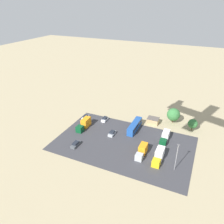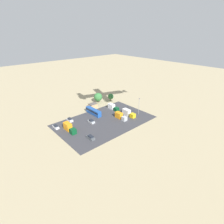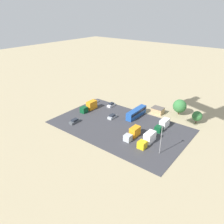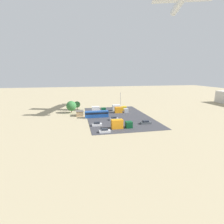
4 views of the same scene
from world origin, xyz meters
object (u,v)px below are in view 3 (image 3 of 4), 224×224
at_px(bus, 136,112).
at_px(parked_car_1, 112,117).
at_px(parked_truck_2, 133,133).
at_px(shed_building, 158,110).
at_px(parked_car_2, 75,121).
at_px(parked_car_0, 111,105).
at_px(parked_truck_3, 163,125).
at_px(parked_truck_1, 148,139).
at_px(parked_truck_0, 90,106).
at_px(parked_car_3, 94,102).

relative_size(bus, parked_car_1, 2.87).
distance_m(parked_car_1, parked_truck_2, 15.96).
xyz_separation_m(shed_building, parked_car_2, (21.28, 27.52, -0.59)).
distance_m(bus, parked_car_0, 14.46).
height_order(bus, parked_car_2, bus).
bearing_deg(parked_car_0, parked_truck_2, -35.77).
relative_size(parked_car_1, parked_truck_2, 0.54).
distance_m(bus, parked_car_2, 25.04).
distance_m(parked_car_2, parked_truck_3, 33.45).
distance_m(shed_building, parked_truck_1, 23.97).
relative_size(parked_car_0, parked_truck_2, 0.55).
bearing_deg(parked_truck_1, parked_truck_2, -2.52).
relative_size(shed_building, parked_truck_0, 0.58).
distance_m(parked_car_0, parked_truck_3, 27.51).
xyz_separation_m(parked_car_1, parked_truck_2, (-14.38, 6.88, 0.83)).
bearing_deg(shed_building, parked_car_1, 51.62).
bearing_deg(parked_truck_0, parked_truck_3, -171.31).
distance_m(parked_truck_0, parked_truck_1, 33.74).
xyz_separation_m(shed_building, parked_car_1, (12.24, 15.45, -0.57)).
xyz_separation_m(parked_car_0, parked_truck_2, (-21.95, 15.81, 0.79)).
bearing_deg(parked_car_1, parked_truck_3, 14.52).
bearing_deg(parked_car_1, parked_car_3, 156.58).
xyz_separation_m(parked_car_0, parked_car_2, (1.47, 21.00, -0.07)).
height_order(bus, parked_truck_2, parked_truck_2).
distance_m(parked_truck_1, parked_truck_2, 5.89).
height_order(parked_car_3, parked_truck_1, parked_truck_1).
xyz_separation_m(parked_car_1, parked_truck_1, (-20.26, 7.14, 0.90)).
relative_size(parked_car_3, parked_truck_2, 0.56).
bearing_deg(parked_car_2, parked_truck_0, -73.38).
height_order(parked_car_3, parked_truck_3, parked_truck_3).
bearing_deg(parked_car_2, parked_truck_1, -170.45).
distance_m(parked_car_1, parked_car_2, 15.08).
bearing_deg(shed_building, parked_truck_3, 125.64).
xyz_separation_m(bus, parked_truck_0, (19.45, 7.17, -0.07)).
bearing_deg(parked_car_1, bus, 47.27).
xyz_separation_m(shed_building, parked_truck_3, (-7.43, 10.36, 0.18)).
height_order(shed_building, parked_truck_1, parked_truck_1).
relative_size(parked_truck_0, parked_truck_1, 1.02).
bearing_deg(parked_truck_3, bus, -9.79).
xyz_separation_m(parked_car_0, parked_car_3, (8.78, 1.85, -0.08)).
distance_m(shed_building, parked_truck_2, 22.43).
distance_m(shed_building, parked_car_0, 20.86).
height_order(parked_car_0, parked_truck_3, parked_truck_3).
bearing_deg(parked_truck_1, parked_car_3, -21.23).
distance_m(parked_truck_0, parked_truck_2, 27.97).
bearing_deg(parked_truck_3, shed_building, -54.36).
height_order(parked_car_3, parked_truck_0, parked_truck_0).
xyz_separation_m(bus, parked_car_3, (23.11, 0.24, -1.11)).
bearing_deg(bus, parked_truck_3, 170.21).
xyz_separation_m(shed_building, parked_truck_2, (-2.14, 22.33, 0.27)).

